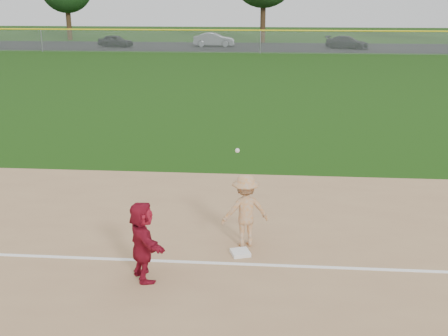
# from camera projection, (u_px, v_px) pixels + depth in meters

# --- Properties ---
(ground) EXTENTS (160.00, 160.00, 0.00)m
(ground) POSITION_uv_depth(u_px,v_px,m) (218.00, 247.00, 11.98)
(ground) COLOR #173C0B
(ground) RESTS_ON ground
(foul_line) EXTENTS (60.00, 0.10, 0.01)m
(foul_line) POSITION_uv_depth(u_px,v_px,m) (214.00, 263.00, 11.21)
(foul_line) COLOR white
(foul_line) RESTS_ON infield_dirt
(parking_asphalt) EXTENTS (120.00, 10.00, 0.01)m
(parking_asphalt) POSITION_uv_depth(u_px,v_px,m) (261.00, 47.00, 55.72)
(parking_asphalt) COLOR black
(parking_asphalt) RESTS_ON ground
(first_base) EXTENTS (0.46, 0.46, 0.08)m
(first_base) POSITION_uv_depth(u_px,v_px,m) (240.00, 253.00, 11.58)
(first_base) COLOR white
(first_base) RESTS_ON infield_dirt
(base_runner) EXTENTS (1.09, 1.48, 1.55)m
(base_runner) POSITION_uv_depth(u_px,v_px,m) (142.00, 241.00, 10.39)
(base_runner) COLOR maroon
(base_runner) RESTS_ON infield_dirt
(car_left) EXTENTS (3.71, 2.19, 1.18)m
(car_left) POSITION_uv_depth(u_px,v_px,m) (116.00, 41.00, 55.66)
(car_left) COLOR black
(car_left) RESTS_ON parking_asphalt
(car_mid) EXTENTS (4.14, 1.60, 1.35)m
(car_mid) POSITION_uv_depth(u_px,v_px,m) (214.00, 40.00, 56.02)
(car_mid) COLOR slate
(car_mid) RESTS_ON parking_asphalt
(car_right) EXTENTS (4.42, 3.02, 1.19)m
(car_right) POSITION_uv_depth(u_px,v_px,m) (347.00, 42.00, 53.94)
(car_right) COLOR black
(car_right) RESTS_ON parking_asphalt
(first_base_play) EXTENTS (1.15, 0.87, 2.14)m
(first_base_play) POSITION_uv_depth(u_px,v_px,m) (245.00, 210.00, 11.81)
(first_base_play) COLOR #A4A4A7
(first_base_play) RESTS_ON infield_dirt
(outfield_fence) EXTENTS (110.00, 0.12, 110.00)m
(outfield_fence) POSITION_uv_depth(u_px,v_px,m) (261.00, 31.00, 49.43)
(outfield_fence) COLOR #999EA0
(outfield_fence) RESTS_ON ground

